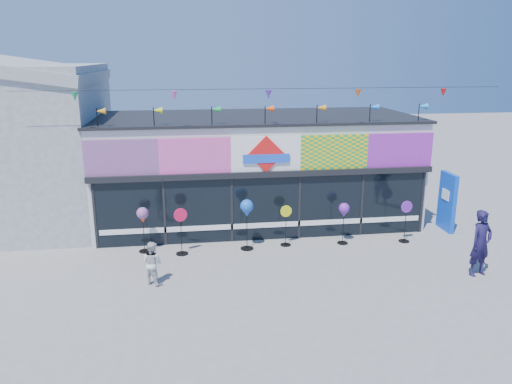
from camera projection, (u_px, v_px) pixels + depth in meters
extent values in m
plane|color=slate|center=(284.00, 281.00, 14.52)|extent=(80.00, 80.00, 0.00)
cube|color=silver|center=(255.00, 169.00, 19.72)|extent=(12.00, 5.00, 4.00)
cube|color=black|center=(266.00, 208.00, 17.50)|extent=(11.60, 0.12, 2.30)
cube|color=black|center=(266.00, 174.00, 17.13)|extent=(12.00, 0.30, 0.20)
cube|color=white|center=(266.00, 225.00, 17.63)|extent=(11.40, 0.10, 0.18)
cube|color=black|center=(255.00, 117.00, 19.18)|extent=(12.20, 5.20, 0.10)
cube|color=black|center=(95.00, 216.00, 16.70)|extent=(0.08, 0.14, 2.30)
cube|color=black|center=(165.00, 213.00, 17.01)|extent=(0.08, 0.14, 2.30)
cube|color=black|center=(232.00, 210.00, 17.33)|extent=(0.08, 0.14, 2.30)
cube|color=black|center=(299.00, 207.00, 17.66)|extent=(0.08, 0.14, 2.30)
cube|color=black|center=(361.00, 204.00, 17.97)|extent=(0.08, 0.14, 2.30)
cube|color=black|center=(422.00, 202.00, 18.28)|extent=(0.08, 0.14, 2.30)
cube|color=red|center=(121.00, 158.00, 16.31)|extent=(2.40, 0.08, 1.20)
cube|color=#E44CA3|center=(195.00, 156.00, 16.64)|extent=(2.40, 0.08, 1.20)
cube|color=white|center=(266.00, 154.00, 16.97)|extent=(2.40, 0.08, 1.20)
cube|color=yellow|center=(334.00, 152.00, 17.29)|extent=(2.40, 0.08, 1.20)
cube|color=purple|center=(400.00, 150.00, 17.62)|extent=(2.40, 0.08, 1.20)
cube|color=red|center=(266.00, 154.00, 16.91)|extent=(1.27, 0.06, 1.27)
cube|color=blue|center=(266.00, 159.00, 16.93)|extent=(1.60, 0.05, 0.30)
cube|color=#D1FF15|center=(147.00, 219.00, 17.04)|extent=(0.78, 0.03, 0.78)
cube|color=#E8550C|center=(181.00, 211.00, 17.14)|extent=(0.92, 0.03, 0.92)
cube|color=green|center=(215.00, 198.00, 17.18)|extent=(0.78, 0.03, 0.78)
cube|color=blue|center=(249.00, 212.00, 17.50)|extent=(0.92, 0.03, 0.92)
cube|color=yellow|center=(282.00, 205.00, 17.59)|extent=(0.78, 0.03, 0.78)
cube|color=red|center=(314.00, 195.00, 17.67)|extent=(0.92, 0.03, 0.92)
cube|color=#FA5380|center=(346.00, 211.00, 18.00)|extent=(0.78, 0.03, 0.78)
cube|color=#E74D15|center=(377.00, 201.00, 18.08)|extent=(0.92, 0.03, 0.92)
cylinder|color=black|center=(97.00, 119.00, 16.10)|extent=(0.03, 0.03, 0.70)
cone|color=orange|center=(101.00, 111.00, 16.06)|extent=(0.30, 0.22, 0.22)
cylinder|color=black|center=(154.00, 118.00, 16.35)|extent=(0.03, 0.03, 0.70)
cone|color=#CEE012|center=(158.00, 110.00, 16.30)|extent=(0.30, 0.22, 0.22)
cylinder|color=black|center=(212.00, 117.00, 16.61)|extent=(0.03, 0.03, 0.70)
cone|color=green|center=(216.00, 109.00, 16.56)|extent=(0.30, 0.22, 0.22)
cylinder|color=black|center=(265.00, 116.00, 16.86)|extent=(0.03, 0.03, 0.70)
cone|color=#FF450D|center=(269.00, 109.00, 16.81)|extent=(0.30, 0.22, 0.22)
cylinder|color=black|center=(317.00, 115.00, 17.10)|extent=(0.03, 0.03, 0.70)
cone|color=orange|center=(321.00, 108.00, 17.05)|extent=(0.30, 0.22, 0.22)
cylinder|color=black|center=(370.00, 114.00, 17.36)|extent=(0.03, 0.03, 0.70)
cone|color=blue|center=(374.00, 107.00, 17.31)|extent=(0.30, 0.22, 0.22)
cylinder|color=black|center=(419.00, 114.00, 17.61)|extent=(0.03, 0.03, 0.70)
cone|color=#1983D7|center=(423.00, 106.00, 17.56)|extent=(0.30, 0.22, 0.22)
cylinder|color=black|center=(268.00, 89.00, 15.98)|extent=(16.00, 0.01, 0.01)
cone|color=#189D4D|center=(75.00, 97.00, 15.21)|extent=(0.20, 0.20, 0.28)
cone|color=#DE4AA1|center=(174.00, 96.00, 15.62)|extent=(0.20, 0.20, 0.28)
cone|color=#6727B6|center=(268.00, 95.00, 16.03)|extent=(0.20, 0.20, 0.28)
cone|color=#E85315|center=(358.00, 94.00, 16.44)|extent=(0.20, 0.20, 0.28)
cone|color=red|center=(443.00, 93.00, 16.85)|extent=(0.20, 0.20, 0.28)
cube|color=blue|center=(447.00, 202.00, 18.52)|extent=(0.18, 1.09, 2.17)
cube|color=white|center=(446.00, 195.00, 18.43)|extent=(0.05, 0.49, 0.38)
cylinder|color=black|center=(145.00, 251.00, 16.67)|extent=(0.39, 0.39, 0.03)
cylinder|color=black|center=(144.00, 233.00, 16.50)|extent=(0.02, 0.02, 1.27)
sphere|color=#EE4016|center=(143.00, 213.00, 16.31)|extent=(0.39, 0.39, 0.39)
cone|color=#EE4016|center=(143.00, 220.00, 16.38)|extent=(0.20, 0.20, 0.18)
cylinder|color=black|center=(182.00, 254.00, 16.46)|extent=(0.40, 0.40, 0.03)
cylinder|color=black|center=(181.00, 235.00, 16.28)|extent=(0.02, 0.02, 1.31)
cylinder|color=#E81548|center=(180.00, 215.00, 16.10)|extent=(0.43, 0.17, 0.44)
cylinder|color=black|center=(247.00, 248.00, 16.90)|extent=(0.44, 0.44, 0.03)
cylinder|color=black|center=(247.00, 228.00, 16.71)|extent=(0.03, 0.03, 1.43)
sphere|color=blue|center=(247.00, 206.00, 16.50)|extent=(0.44, 0.44, 0.44)
cone|color=blue|center=(247.00, 214.00, 16.57)|extent=(0.22, 0.22, 0.20)
cylinder|color=black|center=(286.00, 245.00, 17.23)|extent=(0.36, 0.36, 0.03)
cylinder|color=black|center=(286.00, 228.00, 17.07)|extent=(0.02, 0.02, 1.19)
cylinder|color=yellow|center=(286.00, 211.00, 16.91)|extent=(0.40, 0.11, 0.40)
cylinder|color=black|center=(342.00, 243.00, 17.40)|extent=(0.37, 0.37, 0.03)
cylinder|color=black|center=(343.00, 226.00, 17.24)|extent=(0.02, 0.02, 1.21)
sphere|color=purple|center=(344.00, 208.00, 17.06)|extent=(0.37, 0.37, 0.37)
cone|color=purple|center=(344.00, 215.00, 17.13)|extent=(0.19, 0.19, 0.17)
cylinder|color=black|center=(404.00, 241.00, 17.57)|extent=(0.38, 0.38, 0.03)
cylinder|color=black|center=(405.00, 224.00, 17.40)|extent=(0.02, 0.02, 1.23)
cylinder|color=purple|center=(407.00, 207.00, 17.23)|extent=(0.42, 0.07, 0.42)
imported|color=#171136|center=(481.00, 243.00, 14.67)|extent=(0.83, 0.66, 2.00)
imported|color=silver|center=(152.00, 263.00, 14.17)|extent=(0.71, 0.65, 1.27)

